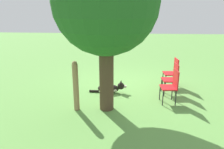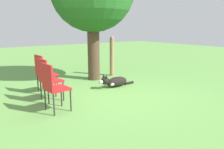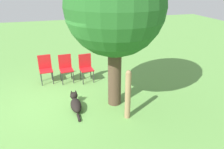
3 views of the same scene
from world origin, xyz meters
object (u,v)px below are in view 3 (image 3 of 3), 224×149
(fence_post, at_px, (128,95))
(red_chair_1, at_px, (66,67))
(dog, at_px, (76,104))
(oak_tree, at_px, (115,7))
(red_chair_0, at_px, (45,67))
(red_chair_2, at_px, (86,66))

(fence_post, distance_m, red_chair_1, 3.02)
(dog, bearing_deg, oak_tree, -91.73)
(dog, xyz_separation_m, red_chair_0, (-2.05, -0.75, 0.40))
(red_chair_0, bearing_deg, red_chair_2, 73.11)
(dog, height_order, red_chair_0, red_chair_0)
(oak_tree, bearing_deg, dog, -91.31)
(oak_tree, height_order, dog, oak_tree)
(dog, relative_size, red_chair_2, 1.23)
(oak_tree, xyz_separation_m, red_chair_2, (-1.79, -0.51, -2.17))
(oak_tree, height_order, red_chair_1, oak_tree)
(oak_tree, height_order, fence_post, oak_tree)
(fence_post, relative_size, red_chair_2, 1.38)
(fence_post, xyz_separation_m, red_chair_1, (-2.72, -1.31, -0.12))
(dog, distance_m, fence_post, 1.58)
(red_chair_2, bearing_deg, red_chair_0, -106.89)
(dog, xyz_separation_m, red_chair_2, (-1.76, 0.62, 0.40))
(oak_tree, xyz_separation_m, red_chair_1, (-1.93, -1.20, -2.17))
(oak_tree, relative_size, dog, 3.38)
(red_chair_2, bearing_deg, fence_post, 8.81)
(dog, height_order, red_chair_1, red_chair_1)
(dog, relative_size, red_chair_0, 1.23)
(red_chair_2, bearing_deg, dog, -24.18)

